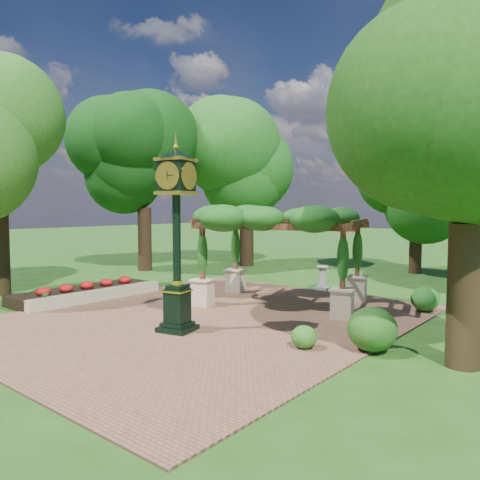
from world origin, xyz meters
The scene contains 14 objects.
ground centered at (0.00, 0.00, 0.00)m, with size 120.00×120.00×0.00m, color #1E4714.
brick_plaza centered at (0.00, 1.00, 0.02)m, with size 10.00×12.00×0.04m, color brown.
border_wall centered at (-4.60, 0.50, 0.20)m, with size 0.35×5.00×0.40m, color #C6B793.
flower_bed centered at (-5.50, 0.50, 0.18)m, with size 1.50×5.00×0.36m, color red.
pedestal_clock centered at (0.39, -0.52, 2.84)m, with size 1.12×1.12×4.74m.
pergola centered at (0.49, 4.08, 2.69)m, with size 5.91×4.58×3.28m.
sundial centered at (0.13, 7.46, 0.40)m, with size 0.54×0.54×0.91m.
shrub_front centered at (3.70, 0.25, 0.30)m, with size 0.58×0.58×0.52m, color #26631C.
shrub_mid centered at (4.97, 1.03, 0.53)m, with size 1.09×1.09×0.98m, color #204F16.
shrub_back centered at (4.58, 5.81, 0.42)m, with size 0.84×0.84×0.75m, color #25651D.
tree_west_near centered at (-9.59, 6.59, 5.68)m, with size 4.67×4.67×8.26m.
tree_west_far centered at (-6.81, 11.40, 5.95)m, with size 5.15×5.15×8.66m.
tree_north centered at (1.42, 14.23, 4.24)m, with size 3.46×3.46×6.19m.
tree_east_near centered at (6.76, 1.31, 5.12)m, with size 4.48×4.48×7.45m.
Camera 1 is at (9.12, -8.65, 3.21)m, focal length 35.00 mm.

